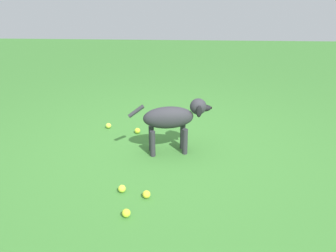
{
  "coord_description": "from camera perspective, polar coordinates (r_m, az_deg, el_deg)",
  "views": [
    {
      "loc": [
        0.15,
        -3.09,
        1.67
      ],
      "look_at": [
        -0.0,
        -0.01,
        0.3
      ],
      "focal_mm": 35.42,
      "sensor_mm": 36.0,
      "label": 1
    }
  ],
  "objects": [
    {
      "name": "tennis_ball_4",
      "position": [
        2.63,
        -7.21,
        -14.64
      ],
      "size": [
        0.07,
        0.07,
        0.07
      ],
      "primitive_type": "sphere",
      "color": "#C5DA2F",
      "rests_on": "ground"
    },
    {
      "name": "dog",
      "position": [
        3.35,
        0.85,
        1.37
      ],
      "size": [
        0.84,
        0.3,
        0.58
      ],
      "rotation": [
        0.0,
        0.0,
        0.19
      ],
      "color": "#2D2D33",
      "rests_on": "ground"
    },
    {
      "name": "tennis_ball_0",
      "position": [
        3.92,
        -5.28,
        -0.81
      ],
      "size": [
        0.07,
        0.07,
        0.07
      ],
      "primitive_type": "sphere",
      "color": "#C9DB30",
      "rests_on": "ground"
    },
    {
      "name": "ground",
      "position": [
        3.52,
        0.07,
        -4.36
      ],
      "size": [
        14.0,
        14.0,
        0.0
      ],
      "primitive_type": "plane",
      "color": "#38722D"
    },
    {
      "name": "tennis_ball_2",
      "position": [
        4.1,
        -10.22,
        0.05
      ],
      "size": [
        0.07,
        0.07,
        0.07
      ],
      "primitive_type": "sphere",
      "color": "#C2DA3F",
      "rests_on": "ground"
    },
    {
      "name": "tennis_ball_3",
      "position": [
        2.81,
        -3.73,
        -11.65
      ],
      "size": [
        0.07,
        0.07,
        0.07
      ],
      "primitive_type": "sphere",
      "color": "yellow",
      "rests_on": "ground"
    },
    {
      "name": "tennis_ball_1",
      "position": [
        2.9,
        -7.94,
        -10.63
      ],
      "size": [
        0.07,
        0.07,
        0.07
      ],
      "primitive_type": "sphere",
      "color": "#C7DB39",
      "rests_on": "ground"
    }
  ]
}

